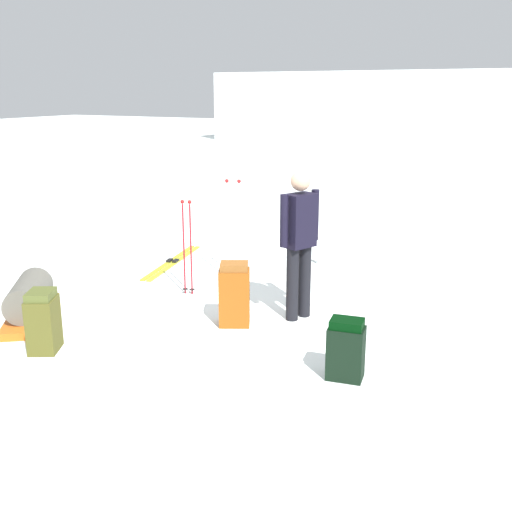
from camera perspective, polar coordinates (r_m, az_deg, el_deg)
name	(u,v)px	position (r m, az deg, el deg)	size (l,w,h in m)	color
ground_plane	(256,313)	(7.27, 0.00, -5.33)	(80.00, 80.00, 0.00)	white
distant_snow_ridge	(404,108)	(29.62, 13.61, 13.21)	(17.90, 5.00, 3.27)	white
skier_standing	(299,238)	(6.86, 4.06, 1.72)	(0.33, 0.53, 1.70)	black
ski_pair_near	(173,262)	(9.39, -7.77, -0.55)	(0.56, 1.94, 0.05)	gold
backpack_large_dark	(346,350)	(5.67, 8.37, -8.63)	(0.36, 0.29, 0.57)	black
backpack_bright	(234,295)	(6.81, -2.03, -3.62)	(0.42, 0.40, 0.72)	#8D4612
backpack_small_spare	(43,322)	(6.52, -19.20, -5.80)	(0.39, 0.42, 0.64)	#4D4B1C
ski_poles_planted_near	(187,242)	(7.78, -6.43, 1.28)	(0.16, 0.10, 1.23)	maroon
ski_poles_planted_far	(233,225)	(8.36, -2.13, 2.94)	(0.23, 0.12, 1.39)	#B9B4BE
gear_sled	(30,301)	(7.47, -20.34, -3.92)	(1.13, 1.31, 0.49)	#DB5E19
thermos_bottle	(319,255)	(9.27, 5.87, 0.05)	(0.07, 0.07, 0.26)	#B1BFC7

